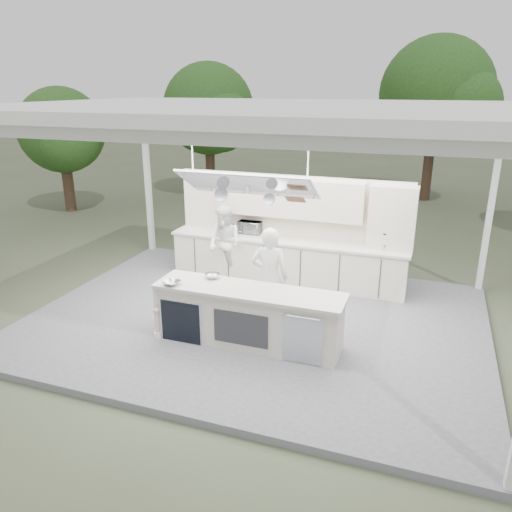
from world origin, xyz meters
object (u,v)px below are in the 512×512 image
at_px(demo_island, 247,316).
at_px(head_chef, 269,277).
at_px(sous_chef, 225,244).
at_px(back_counter, 286,260).

height_order(demo_island, head_chef, head_chef).
xyz_separation_m(demo_island, sous_chef, (-1.45, 2.46, 0.34)).
relative_size(back_counter, head_chef, 2.86).
bearing_deg(back_counter, head_chef, -81.70).
bearing_deg(head_chef, sous_chef, -55.92).
distance_m(demo_island, head_chef, 0.88).
relative_size(demo_island, sous_chef, 1.90).
distance_m(back_counter, head_chef, 2.10).
bearing_deg(sous_chef, head_chef, -22.34).
relative_size(demo_island, head_chef, 1.75).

